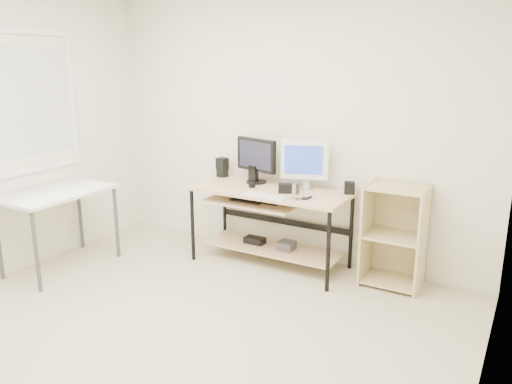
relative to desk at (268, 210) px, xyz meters
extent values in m
cube|color=#C4B897|center=(0.03, -1.66, -0.54)|extent=(4.00, 4.00, 0.01)
cube|color=silver|center=(0.03, 0.34, 0.76)|extent=(4.00, 0.01, 2.60)
cube|color=silver|center=(2.03, -1.66, 0.76)|extent=(0.01, 4.00, 2.60)
cube|color=white|center=(-1.96, -1.06, 1.01)|extent=(0.01, 1.00, 1.20)
cube|color=#D8B589|center=(0.03, -0.01, 0.20)|extent=(1.50, 0.65, 0.03)
cube|color=#D8B589|center=(-0.12, -0.06, 0.08)|extent=(0.90, 0.49, 0.02)
cube|color=#D8B589|center=(0.03, 0.04, -0.39)|extent=(1.35, 0.46, 0.02)
cube|color=black|center=(-0.17, -0.06, 0.10)|extent=(0.33, 0.22, 0.01)
cylinder|color=black|center=(0.08, -0.11, 0.10)|extent=(0.14, 0.01, 0.01)
cube|color=#404043|center=(0.18, 0.04, -0.34)|extent=(0.15, 0.15, 0.08)
cube|color=black|center=(-0.17, 0.04, -0.35)|extent=(0.20, 0.12, 0.06)
cylinder|color=black|center=(-0.68, -0.29, -0.18)|extent=(0.04, 0.04, 0.72)
cylinder|color=black|center=(-0.68, 0.28, -0.18)|extent=(0.04, 0.04, 0.72)
cylinder|color=black|center=(0.74, -0.29, -0.18)|extent=(0.04, 0.04, 0.72)
cylinder|color=black|center=(0.74, 0.28, -0.18)|extent=(0.04, 0.04, 0.72)
cube|color=silver|center=(-1.65, -1.06, 0.20)|extent=(0.60, 1.00, 0.03)
cylinder|color=#404043|center=(-1.91, -0.60, -0.18)|extent=(0.04, 0.04, 0.72)
cylinder|color=#404043|center=(-1.39, -1.52, -0.18)|extent=(0.04, 0.04, 0.72)
cylinder|color=#404043|center=(-1.39, -0.60, -0.18)|extent=(0.04, 0.04, 0.72)
cube|color=#CDBA80|center=(0.94, 0.12, -0.09)|extent=(0.02, 0.40, 0.90)
cube|color=#CDBA80|center=(1.42, 0.12, -0.09)|extent=(0.02, 0.40, 0.90)
cube|color=#CDBA80|center=(1.18, 0.31, -0.09)|extent=(0.50, 0.02, 0.90)
cube|color=#CDBA80|center=(1.18, 0.12, -0.50)|extent=(0.46, 0.38, 0.02)
cube|color=#CDBA80|center=(1.18, 0.12, -0.09)|extent=(0.46, 0.38, 0.02)
cube|color=#CDBA80|center=(1.18, 0.12, 0.34)|extent=(0.46, 0.38, 0.02)
cylinder|color=black|center=(-0.22, 0.16, 0.22)|extent=(0.20, 0.20, 0.02)
cylinder|color=black|center=(-0.22, 0.16, 0.28)|extent=(0.04, 0.04, 0.10)
cube|color=black|center=(-0.22, 0.16, 0.49)|extent=(0.48, 0.17, 0.32)
cube|color=black|center=(-0.22, 0.13, 0.49)|extent=(0.40, 0.11, 0.26)
cube|color=silver|center=(0.30, 0.15, 0.22)|extent=(0.16, 0.14, 0.01)
cylinder|color=silver|center=(0.30, 0.15, 0.27)|extent=(0.04, 0.04, 0.09)
cube|color=silver|center=(0.30, 0.15, 0.50)|extent=(0.43, 0.17, 0.37)
cube|color=#2946B4|center=(0.30, 0.12, 0.50)|extent=(0.36, 0.12, 0.30)
cube|color=silver|center=(0.11, -0.25, 0.22)|extent=(0.42, 0.16, 0.01)
ellipsoid|color=#BCBCC1|center=(0.44, -0.10, 0.23)|extent=(0.08, 0.11, 0.03)
cube|color=black|center=(0.23, -0.04, 0.25)|extent=(0.19, 0.14, 0.09)
cube|color=black|center=(-0.66, 0.21, 0.25)|extent=(0.10, 0.10, 0.08)
cube|color=black|center=(-0.66, 0.21, 0.35)|extent=(0.11, 0.11, 0.12)
cube|color=black|center=(0.72, 0.21, 0.27)|extent=(0.12, 0.12, 0.11)
cube|color=black|center=(-0.24, 0.14, 0.30)|extent=(0.10, 0.07, 0.17)
cylinder|color=black|center=(-0.17, -0.02, 0.23)|extent=(0.08, 0.08, 0.03)
cube|color=black|center=(0.46, -0.13, 0.22)|extent=(0.06, 0.12, 0.01)
cylinder|color=olive|center=(0.38, -0.20, 0.21)|extent=(0.12, 0.12, 0.01)
cylinder|color=white|center=(0.38, -0.20, 0.29)|extent=(0.09, 0.09, 0.15)
camera|label=1|loc=(2.17, -4.00, 1.37)|focal=35.00mm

